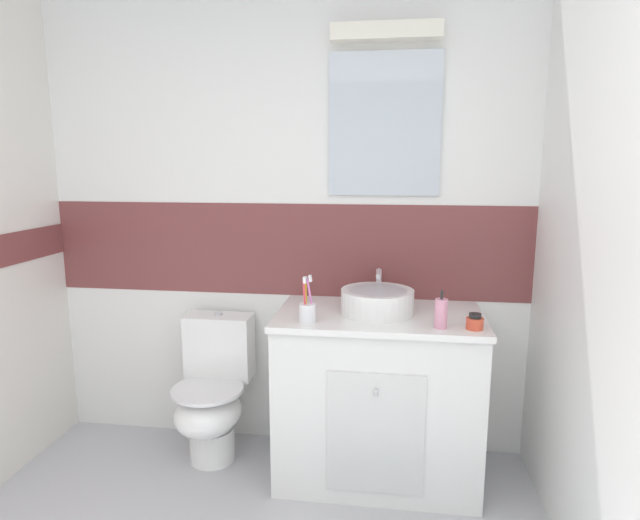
# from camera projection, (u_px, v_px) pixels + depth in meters

# --- Properties ---
(wall_back_tiled) EXTENTS (3.20, 0.20, 2.50)m
(wall_back_tiled) POSITION_uv_depth(u_px,v_px,m) (287.00, 219.00, 2.87)
(wall_back_tiled) COLOR white
(wall_back_tiled) RESTS_ON ground_plane
(vanity_cabinet) EXTENTS (0.99, 0.60, 0.85)m
(vanity_cabinet) POSITION_uv_depth(u_px,v_px,m) (378.00, 395.00, 2.62)
(vanity_cabinet) COLOR silver
(vanity_cabinet) RESTS_ON ground_plane
(sink_basin) EXTENTS (0.35, 0.40, 0.18)m
(sink_basin) POSITION_uv_depth(u_px,v_px,m) (377.00, 300.00, 2.53)
(sink_basin) COLOR white
(sink_basin) RESTS_ON vanity_cabinet
(toilet) EXTENTS (0.37, 0.50, 0.77)m
(toilet) POSITION_uv_depth(u_px,v_px,m) (213.00, 394.00, 2.79)
(toilet) COLOR white
(toilet) RESTS_ON ground_plane
(toothbrush_cup) EXTENTS (0.07, 0.07, 0.22)m
(toothbrush_cup) POSITION_uv_depth(u_px,v_px,m) (307.00, 310.00, 2.38)
(toothbrush_cup) COLOR white
(toothbrush_cup) RESTS_ON vanity_cabinet
(soap_dispenser) EXTENTS (0.06, 0.06, 0.17)m
(soap_dispenser) POSITION_uv_depth(u_px,v_px,m) (441.00, 313.00, 2.30)
(soap_dispenser) COLOR pink
(soap_dispenser) RESTS_ON vanity_cabinet
(hair_gel_jar) EXTENTS (0.07, 0.07, 0.07)m
(hair_gel_jar) POSITION_uv_depth(u_px,v_px,m) (475.00, 322.00, 2.29)
(hair_gel_jar) COLOR #D84C33
(hair_gel_jar) RESTS_ON vanity_cabinet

